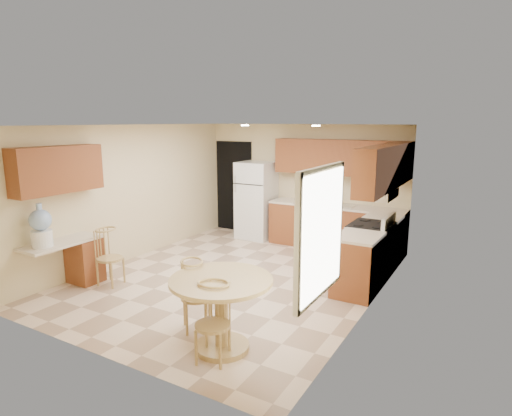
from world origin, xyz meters
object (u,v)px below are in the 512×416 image
Objects in this scene: chair_desk at (105,253)px; water_crock at (41,227)px; chair_table_a at (192,290)px; refrigerator at (256,200)px; chair_table_b at (208,318)px; stove at (370,250)px; dining_table at (221,303)px.

water_crock is (-0.45, -0.72, 0.51)m from chair_desk.
refrigerator is at bearing 155.12° from chair_table_a.
refrigerator is 1.88× the size of chair_desk.
chair_table_b is 1.36× the size of water_crock.
dining_table is (-0.81, -3.14, 0.09)m from stove.
dining_table is at bearing 0.94° from water_crock.
stove is at bearing 75.46° from dining_table.
chair_table_b is at bearing -81.28° from dining_table.
chair_table_b is (0.05, -0.33, -0.03)m from dining_table.
chair_table_a is 0.99× the size of chair_desk.
refrigerator reaches higher than water_crock.
chair_table_a is at bearing 4.82° from water_crock.
dining_table is 0.57m from chair_table_a.
chair_desk is (-0.60, -3.69, -0.30)m from refrigerator.
water_crock reaches higher than chair_table_b.
stove is 3.55m from chair_table_b.
refrigerator reaches higher than dining_table.
chair_table_a is at bearing -114.65° from stove.
stove is 0.94× the size of dining_table.
dining_table is 3.15m from water_crock.
chair_table_a is (-0.55, 0.17, -0.02)m from dining_table.
refrigerator is 1.94× the size of chair_table_b.
chair_table_b is 0.97× the size of chair_desk.
stove is at bearing -115.60° from chair_table_b.
stove is 4.26m from chair_desk.
water_crock reaches higher than chair_desk.
stove reaches higher than chair_table_a.
refrigerator is 4.83m from dining_table.
chair_desk is at bearing -33.36° from chair_table_b.
refrigerator is at bearing 76.60° from water_crock.
chair_table_a is (1.51, -4.19, -0.30)m from refrigerator.
chair_desk reaches higher than dining_table.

